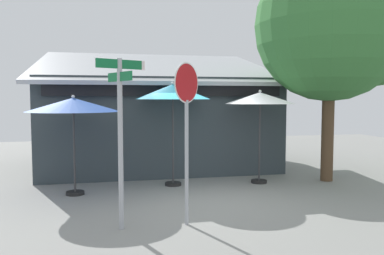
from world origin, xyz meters
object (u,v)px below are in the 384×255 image
Objects in this scene: patio_umbrella_ivory_right at (260,99)px; shade_tree at (339,29)px; street_sign_post at (120,126)px; patio_umbrella_teal_center at (173,93)px; patio_umbrella_royal_blue_left at (73,106)px; stop_sign at (187,113)px.

patio_umbrella_ivory_right is 0.40× the size of shade_tree.
patio_umbrella_teal_center is (1.50, 3.32, 0.63)m from street_sign_post.
street_sign_post is at bearing -70.07° from patio_umbrella_royal_blue_left.
street_sign_post reaches higher than patio_umbrella_royal_blue_left.
patio_umbrella_ivory_right is 2.98m from shade_tree.
stop_sign reaches higher than patio_umbrella_teal_center.
stop_sign is (1.20, 0.00, 0.21)m from street_sign_post.
stop_sign is 1.16× the size of patio_umbrella_ivory_right.
stop_sign is at bearing -149.49° from shade_tree.
patio_umbrella_teal_center reaches higher than patio_umbrella_royal_blue_left.
patio_umbrella_ivory_right reaches higher than patio_umbrella_royal_blue_left.
street_sign_post is 1.09× the size of patio_umbrella_teal_center.
street_sign_post reaches higher than patio_umbrella_teal_center.
stop_sign is 1.08× the size of patio_umbrella_teal_center.
patio_umbrella_teal_center is (0.30, 3.32, 0.43)m from stop_sign.
stop_sign is 4.13m from patio_umbrella_ivory_right.
shade_tree reaches higher than patio_umbrella_teal_center.
stop_sign is at bearing -130.98° from patio_umbrella_ivory_right.
patio_umbrella_royal_blue_left is 0.94× the size of patio_umbrella_ivory_right.
patio_umbrella_ivory_right is at bearing 174.56° from shade_tree.
shade_tree reaches higher than patio_umbrella_ivory_right.
shade_tree reaches higher than stop_sign.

